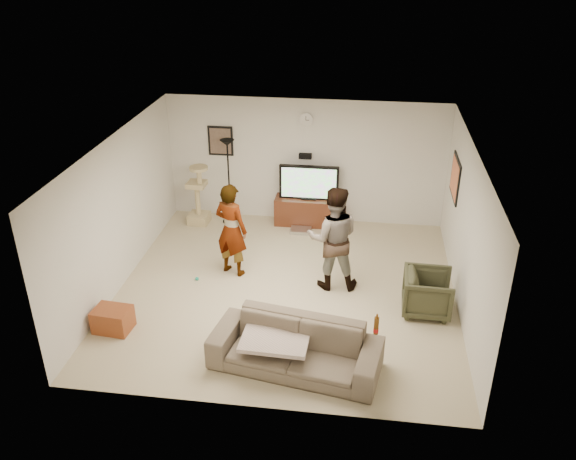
# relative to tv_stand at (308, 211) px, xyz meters

# --- Properties ---
(floor) EXTENTS (5.50, 5.50, 0.02)m
(floor) POSITION_rel_tv_stand_xyz_m (-0.10, -2.50, -0.29)
(floor) COLOR #C7BA91
(floor) RESTS_ON ground
(ceiling) EXTENTS (5.50, 5.50, 0.02)m
(ceiling) POSITION_rel_tv_stand_xyz_m (-0.10, -2.50, 2.23)
(ceiling) COLOR silver
(ceiling) RESTS_ON wall_back
(wall_back) EXTENTS (5.50, 0.04, 2.50)m
(wall_back) POSITION_rel_tv_stand_xyz_m (-0.10, 0.25, 0.97)
(wall_back) COLOR silver
(wall_back) RESTS_ON floor
(wall_front) EXTENTS (5.50, 0.04, 2.50)m
(wall_front) POSITION_rel_tv_stand_xyz_m (-0.10, -5.25, 0.97)
(wall_front) COLOR silver
(wall_front) RESTS_ON floor
(wall_left) EXTENTS (0.04, 5.50, 2.50)m
(wall_left) POSITION_rel_tv_stand_xyz_m (-2.85, -2.50, 0.97)
(wall_left) COLOR silver
(wall_left) RESTS_ON floor
(wall_right) EXTENTS (0.04, 5.50, 2.50)m
(wall_right) POSITION_rel_tv_stand_xyz_m (2.65, -2.50, 0.97)
(wall_right) COLOR silver
(wall_right) RESTS_ON floor
(wall_clock) EXTENTS (0.26, 0.04, 0.26)m
(wall_clock) POSITION_rel_tv_stand_xyz_m (-0.10, 0.22, 1.82)
(wall_clock) COLOR white
(wall_clock) RESTS_ON wall_back
(wall_speaker) EXTENTS (0.25, 0.10, 0.10)m
(wall_speaker) POSITION_rel_tv_stand_xyz_m (-0.10, 0.19, 1.10)
(wall_speaker) COLOR black
(wall_speaker) RESTS_ON wall_back
(picture_back) EXTENTS (0.42, 0.03, 0.52)m
(picture_back) POSITION_rel_tv_stand_xyz_m (-1.80, 0.23, 1.32)
(picture_back) COLOR brown
(picture_back) RESTS_ON wall_back
(picture_right) EXTENTS (0.03, 0.78, 0.62)m
(picture_right) POSITION_rel_tv_stand_xyz_m (2.63, -0.90, 1.22)
(picture_right) COLOR #EA7248
(picture_right) RESTS_ON wall_right
(tv_stand) EXTENTS (1.34, 0.45, 0.56)m
(tv_stand) POSITION_rel_tv_stand_xyz_m (0.00, 0.00, 0.00)
(tv_stand) COLOR #452012
(tv_stand) RESTS_ON floor
(console_box) EXTENTS (0.40, 0.30, 0.07)m
(console_box) POSITION_rel_tv_stand_xyz_m (-0.11, -0.40, -0.24)
(console_box) COLOR #B9B9B9
(console_box) RESTS_ON floor
(tv) EXTENTS (1.17, 0.08, 0.69)m
(tv) POSITION_rel_tv_stand_xyz_m (0.00, 0.00, 0.62)
(tv) COLOR black
(tv) RESTS_ON tv_stand
(tv_screen) EXTENTS (1.07, 0.01, 0.61)m
(tv_screen) POSITION_rel_tv_stand_xyz_m (0.00, -0.04, 0.62)
(tv_screen) COLOR #55EB4C
(tv_screen) RESTS_ON tv
(floor_lamp) EXTENTS (0.32, 0.32, 1.74)m
(floor_lamp) POSITION_rel_tv_stand_xyz_m (-1.58, -0.12, 0.59)
(floor_lamp) COLOR black
(floor_lamp) RESTS_ON floor
(cat_tree) EXTENTS (0.41, 0.41, 1.24)m
(cat_tree) POSITION_rel_tv_stand_xyz_m (-2.21, -0.25, 0.34)
(cat_tree) COLOR tan
(cat_tree) RESTS_ON floor
(person_left) EXTENTS (0.71, 0.59, 1.65)m
(person_left) POSITION_rel_tv_stand_xyz_m (-1.10, -2.07, 0.55)
(person_left) COLOR gray
(person_left) RESTS_ON floor
(person_right) EXTENTS (0.92, 0.74, 1.77)m
(person_right) POSITION_rel_tv_stand_xyz_m (0.63, -2.27, 0.61)
(person_right) COLOR #344295
(person_right) RESTS_ON floor
(sofa) EXTENTS (2.39, 1.27, 0.66)m
(sofa) POSITION_rel_tv_stand_xyz_m (0.29, -4.43, 0.05)
(sofa) COLOR brown
(sofa) RESTS_ON floor
(throw_blanket) EXTENTS (0.92, 0.73, 0.06)m
(throw_blanket) POSITION_rel_tv_stand_xyz_m (0.02, -4.43, 0.17)
(throw_blanket) COLOR beige
(throw_blanket) RESTS_ON sofa
(beer_bottle) EXTENTS (0.06, 0.06, 0.25)m
(beer_bottle) POSITION_rel_tv_stand_xyz_m (1.34, -4.43, 0.51)
(beer_bottle) COLOR #5E350D
(beer_bottle) RESTS_ON sofa
(armchair) EXTENTS (0.77, 0.75, 0.68)m
(armchair) POSITION_rel_tv_stand_xyz_m (2.14, -2.84, 0.06)
(armchair) COLOR #353723
(armchair) RESTS_ON floor
(side_table) EXTENTS (0.57, 0.45, 0.36)m
(side_table) POSITION_rel_tv_stand_xyz_m (-2.50, -3.95, -0.10)
(side_table) COLOR brown
(side_table) RESTS_ON floor
(toy_ball) EXTENTS (0.06, 0.06, 0.06)m
(toy_ball) POSITION_rel_tv_stand_xyz_m (-1.65, -2.43, -0.25)
(toy_ball) COLOR #179B80
(toy_ball) RESTS_ON floor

